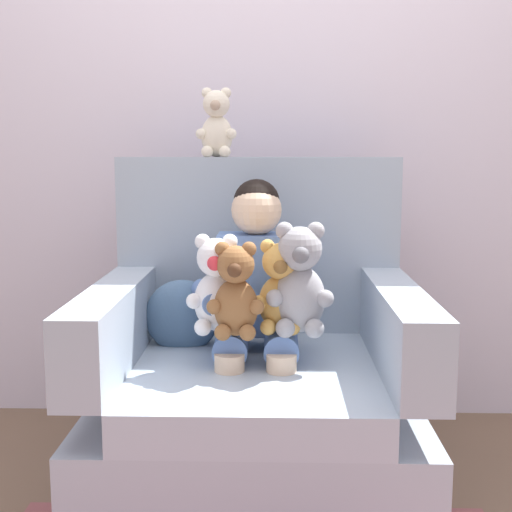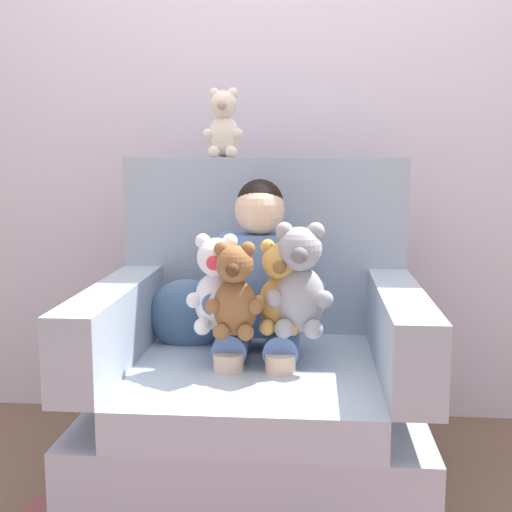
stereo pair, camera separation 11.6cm
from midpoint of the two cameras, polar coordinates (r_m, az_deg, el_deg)
The scene contains 10 objects.
ground_plane at distance 2.42m, azimuth 1.46°, elevation -19.14°, with size 8.00×8.00×0.00m, color brown.
back_wall at distance 2.93m, azimuth 2.47°, elevation 12.02°, with size 6.00×0.10×2.60m, color silver.
armchair at distance 2.33m, azimuth 1.57°, elevation -11.01°, with size 1.04×0.97×1.11m.
seated_child at distance 2.27m, azimuth 1.75°, elevation -2.97°, with size 0.45×0.39×0.82m.
plush_grey at distance 2.11m, azimuth 5.22°, elevation -2.22°, with size 0.21×0.17×0.35m.
plush_white at distance 2.14m, azimuth -1.74°, elevation -2.55°, with size 0.18×0.15×0.31m.
plush_honey at distance 2.14m, azimuth 3.60°, elevation -2.79°, with size 0.17×0.14×0.29m.
plush_brown at distance 2.08m, azimuth -0.18°, elevation -3.08°, with size 0.17×0.14×0.29m.
plush_cream_on_backrest at distance 2.56m, azimuth -1.39°, elevation 10.85°, with size 0.15×0.12×0.25m.
throw_pillow at distance 2.42m, azimuth -4.42°, elevation -4.97°, with size 0.26×0.12×0.26m, color slate.
Camera 2 is at (0.18, -2.13, 1.13)m, focal length 48.05 mm.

